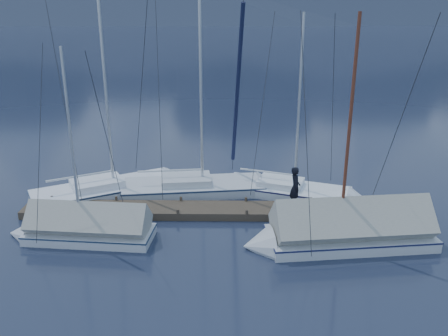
{
  "coord_description": "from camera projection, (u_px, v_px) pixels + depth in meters",
  "views": [
    {
      "loc": [
        0.3,
        -17.41,
        9.05
      ],
      "look_at": [
        0.0,
        2.0,
        2.2
      ],
      "focal_mm": 38.0,
      "sensor_mm": 36.0,
      "label": 1
    }
  ],
  "objects": [
    {
      "name": "person",
      "position": [
        295.0,
        187.0,
        20.91
      ],
      "size": [
        0.47,
        0.7,
        1.89
      ],
      "primitive_type": "imported",
      "rotation": [
        0.0,
        0.0,
        1.59
      ],
      "color": "black",
      "rests_on": "dock"
    },
    {
      "name": "sailboat_open_right",
      "position": [
        305.0,
        194.0,
        23.11
      ],
      "size": [
        7.43,
        4.26,
        9.48
      ],
      "color": "white",
      "rests_on": "ground"
    },
    {
      "name": "dock",
      "position": [
        224.0,
        212.0,
        21.28
      ],
      "size": [
        18.0,
        1.5,
        0.54
      ],
      "color": "#382D23",
      "rests_on": "ground"
    },
    {
      "name": "sailboat_open_mid",
      "position": [
        214.0,
        188.0,
        23.79
      ],
      "size": [
        8.29,
        3.6,
        10.67
      ],
      "color": "silver",
      "rests_on": "ground"
    },
    {
      "name": "sailboat_open_left",
      "position": [
        125.0,
        188.0,
        23.8
      ],
      "size": [
        8.09,
        5.83,
        10.58
      ],
      "color": "white",
      "rests_on": "ground"
    },
    {
      "name": "ground",
      "position": [
        223.0,
        235.0,
        19.43
      ],
      "size": [
        1000.0,
        1000.0,
        0.0
      ],
      "primitive_type": "plane",
      "color": "black",
      "rests_on": "ground"
    },
    {
      "name": "sailboat_covered_near",
      "position": [
        336.0,
        233.0,
        18.5
      ],
      "size": [
        7.69,
        3.39,
        9.71
      ],
      "color": "silver",
      "rests_on": "ground"
    },
    {
      "name": "mooring_posts",
      "position": [
        213.0,
        207.0,
        21.21
      ],
      "size": [
        15.12,
        1.52,
        0.35
      ],
      "color": "#382D23",
      "rests_on": "ground"
    },
    {
      "name": "sailboat_covered_far",
      "position": [
        78.0,
        229.0,
        18.98
      ],
      "size": [
        6.06,
        2.52,
        8.32
      ],
      "color": "silver",
      "rests_on": "ground"
    }
  ]
}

